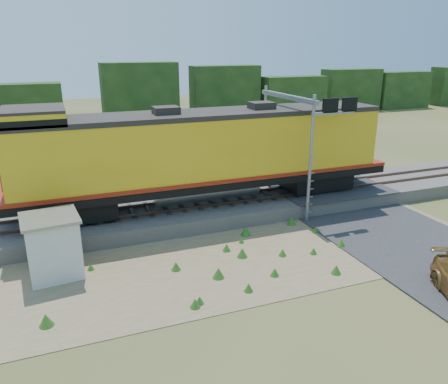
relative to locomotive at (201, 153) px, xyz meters
name	(u,v)px	position (x,y,z in m)	size (l,w,h in m)	color
ground	(272,257)	(1.43, -6.00, -3.75)	(140.00, 140.00, 0.00)	#475123
ballast	(225,207)	(1.43, 0.00, -3.35)	(70.00, 5.00, 0.80)	slate
rails	(225,199)	(1.43, 0.00, -2.87)	(70.00, 1.54, 0.16)	brown
dirt_shoulder	(228,259)	(-0.57, -5.50, -3.73)	(26.00, 8.00, 0.03)	#8C7754
road	(383,228)	(8.43, -5.26, -3.66)	(7.00, 66.00, 0.86)	#38383A
tree_line_north	(130,100)	(1.43, 32.00, -0.68)	(130.00, 3.00, 6.50)	#173212
weed_clumps	(200,269)	(-2.07, -5.90, -3.75)	(15.00, 6.20, 0.56)	#2F631C
locomotive	(201,153)	(0.00, 0.00, 0.00)	(21.90, 3.34, 5.65)	black
shed	(53,246)	(-7.96, -4.18, -2.39)	(2.48, 2.48, 2.69)	silver
signal_gantry	(298,122)	(5.59, -0.66, 1.50)	(2.77, 6.20, 6.99)	gray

